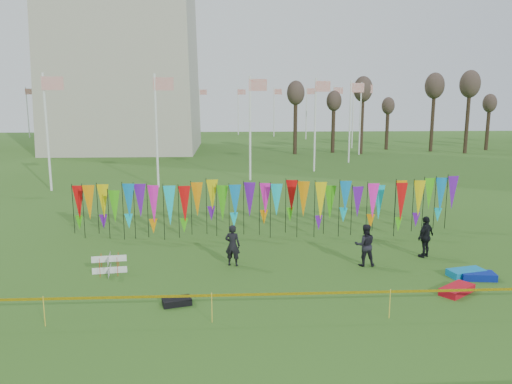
{
  "coord_description": "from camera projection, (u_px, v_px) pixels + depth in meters",
  "views": [
    {
      "loc": [
        -1.63,
        -14.78,
        6.37
      ],
      "look_at": [
        -0.51,
        6.0,
        2.42
      ],
      "focal_mm": 35.0,
      "sensor_mm": 36.0,
      "label": 1
    }
  ],
  "objects": [
    {
      "name": "ground",
      "position": [
        282.0,
        302.0,
        15.77
      ],
      "size": [
        160.0,
        160.0,
        0.0
      ],
      "primitive_type": "plane",
      "color": "#2B5016",
      "rests_on": "ground"
    },
    {
      "name": "flagpole_ring",
      "position": [
        128.0,
        117.0,
        61.37
      ],
      "size": [
        57.4,
        56.16,
        8.0
      ],
      "color": "white",
      "rests_on": "ground"
    },
    {
      "name": "banner_row",
      "position": [
        270.0,
        201.0,
        23.33
      ],
      "size": [
        18.64,
        0.64,
        2.47
      ],
      "color": "black",
      "rests_on": "ground"
    },
    {
      "name": "caution_tape_near",
      "position": [
        280.0,
        295.0,
        14.31
      ],
      "size": [
        26.0,
        0.02,
        0.9
      ],
      "color": "#EDC204",
      "rests_on": "ground"
    },
    {
      "name": "tree_line",
      "position": [
        510.0,
        99.0,
        59.48
      ],
      "size": [
        53.92,
        1.92,
        7.84
      ],
      "color": "#3A291D",
      "rests_on": "ground"
    },
    {
      "name": "box_kite",
      "position": [
        109.0,
        265.0,
        18.25
      ],
      "size": [
        0.63,
        0.63,
        0.7
      ],
      "rotation": [
        0.0,
        0.0,
        0.14
      ],
      "color": "red",
      "rests_on": "ground"
    },
    {
      "name": "person_left",
      "position": [
        233.0,
        245.0,
        19.07
      ],
      "size": [
        0.68,
        0.56,
        1.61
      ],
      "primitive_type": "imported",
      "rotation": [
        0.0,
        0.0,
        2.9
      ],
      "color": "black",
      "rests_on": "ground"
    },
    {
      "name": "person_mid",
      "position": [
        365.0,
        245.0,
        19.06
      ],
      "size": [
        0.82,
        0.54,
        1.64
      ],
      "primitive_type": "imported",
      "rotation": [
        0.0,
        0.0,
        3.08
      ],
      "color": "black",
      "rests_on": "ground"
    },
    {
      "name": "person_right",
      "position": [
        426.0,
        237.0,
        20.09
      ],
      "size": [
        1.13,
        1.05,
        1.7
      ],
      "primitive_type": "imported",
      "rotation": [
        0.0,
        0.0,
        3.78
      ],
      "color": "black",
      "rests_on": "ground"
    },
    {
      "name": "kite_bag_blue",
      "position": [
        478.0,
        276.0,
        17.76
      ],
      "size": [
        1.25,
        0.76,
        0.25
      ],
      "primitive_type": "cube",
      "rotation": [
        0.0,
        0.0,
        -0.12
      ],
      "color": "#091F94",
      "rests_on": "ground"
    },
    {
      "name": "kite_bag_red",
      "position": [
        457.0,
        290.0,
        16.47
      ],
      "size": [
        1.41,
        1.26,
        0.24
      ],
      "primitive_type": "cube",
      "rotation": [
        0.0,
        0.0,
        0.64
      ],
      "color": "red",
      "rests_on": "ground"
    },
    {
      "name": "kite_bag_black",
      "position": [
        177.0,
        301.0,
        15.57
      ],
      "size": [
        0.98,
        0.73,
        0.2
      ],
      "primitive_type": "cube",
      "rotation": [
        0.0,
        0.0,
        0.27
      ],
      "color": "black",
      "rests_on": "ground"
    },
    {
      "name": "kite_bag_teal",
      "position": [
        466.0,
        273.0,
        18.04
      ],
      "size": [
        1.42,
        0.91,
        0.25
      ],
      "primitive_type": "cube",
      "rotation": [
        0.0,
        0.0,
        0.23
      ],
      "color": "#0D7FBE",
      "rests_on": "ground"
    }
  ]
}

